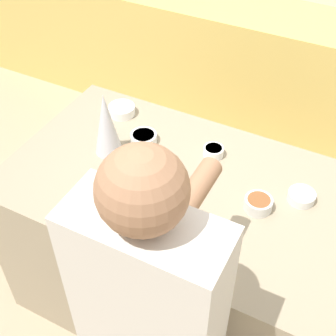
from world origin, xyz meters
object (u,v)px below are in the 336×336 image
at_px(gingerbread_house, 132,185).
at_px(decorative_tree, 106,124).
at_px(candy_bowl_far_right, 144,137).
at_px(candy_bowl_front_corner, 213,151).
at_px(candy_bowl_beside_tree, 258,203).
at_px(candy_bowl_far_left, 301,196).
at_px(baking_tray, 133,202).
at_px(candy_bowl_near_tray_left, 122,110).

height_order(gingerbread_house, decorative_tree, decorative_tree).
xyz_separation_m(gingerbread_house, decorative_tree, (-0.27, 0.24, 0.05)).
bearing_deg(gingerbread_house, decorative_tree, 138.81).
distance_m(candy_bowl_far_right, candy_bowl_front_corner, 0.35).
height_order(candy_bowl_far_right, candy_bowl_beside_tree, candy_bowl_beside_tree).
relative_size(candy_bowl_far_left, candy_bowl_beside_tree, 0.99).
distance_m(candy_bowl_far_left, candy_bowl_far_right, 0.79).
distance_m(baking_tray, candy_bowl_beside_tree, 0.53).
height_order(decorative_tree, candy_bowl_far_left, decorative_tree).
distance_m(decorative_tree, candy_bowl_front_corner, 0.51).
bearing_deg(decorative_tree, candy_bowl_near_tray_left, 109.38).
distance_m(candy_bowl_beside_tree, candy_bowl_near_tray_left, 0.90).
height_order(decorative_tree, candy_bowl_front_corner, decorative_tree).
height_order(candy_bowl_far_right, candy_bowl_front_corner, candy_bowl_front_corner).
relative_size(baking_tray, candy_bowl_far_left, 3.70).
bearing_deg(candy_bowl_far_left, candy_bowl_near_tray_left, 170.02).
bearing_deg(candy_bowl_front_corner, candy_bowl_far_right, -170.06).
distance_m(baking_tray, candy_bowl_near_tray_left, 0.64).
relative_size(decorative_tree, candy_bowl_beside_tree, 2.72).
height_order(gingerbread_house, candy_bowl_front_corner, gingerbread_house).
xyz_separation_m(candy_bowl_far_left, candy_bowl_beside_tree, (-0.15, -0.13, 0.01)).
bearing_deg(candy_bowl_front_corner, candy_bowl_far_left, -11.83).
bearing_deg(decorative_tree, candy_bowl_far_left, 6.55).
bearing_deg(candy_bowl_front_corner, candy_bowl_near_tray_left, 171.52).
bearing_deg(candy_bowl_front_corner, gingerbread_house, -112.58).
relative_size(candy_bowl_beside_tree, candy_bowl_near_tray_left, 0.85).
bearing_deg(candy_bowl_beside_tree, gingerbread_house, -156.07).
xyz_separation_m(candy_bowl_far_right, candy_bowl_front_corner, (0.34, 0.06, 0.00)).
bearing_deg(gingerbread_house, candy_bowl_near_tray_left, 125.63).
xyz_separation_m(candy_bowl_beside_tree, candy_bowl_near_tray_left, (-0.85, 0.31, -0.00)).
relative_size(candy_bowl_far_left, candy_bowl_far_right, 0.90).
relative_size(candy_bowl_near_tray_left, candy_bowl_front_corner, 1.43).
bearing_deg(baking_tray, candy_bowl_near_tray_left, 125.59).
bearing_deg(candy_bowl_far_left, gingerbread_house, -151.36).
bearing_deg(candy_bowl_near_tray_left, candy_bowl_beside_tree, -19.76).
bearing_deg(candy_bowl_far_right, candy_bowl_far_left, -2.43).
bearing_deg(candy_bowl_front_corner, candy_bowl_beside_tree, -36.84).
height_order(baking_tray, candy_bowl_far_left, candy_bowl_far_left).
distance_m(candy_bowl_beside_tree, candy_bowl_front_corner, 0.37).
bearing_deg(candy_bowl_near_tray_left, baking_tray, -54.41).
bearing_deg(candy_bowl_near_tray_left, candy_bowl_front_corner, -8.48).
bearing_deg(candy_bowl_beside_tree, candy_bowl_far_right, 165.70).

